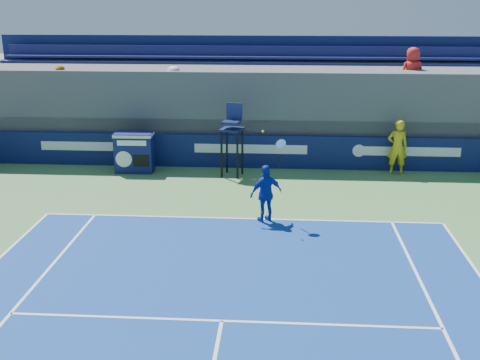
# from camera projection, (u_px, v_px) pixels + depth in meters

# --- Properties ---
(ball_person) EXTENTS (0.70, 0.46, 1.90)m
(ball_person) POSITION_uv_depth(u_px,v_px,m) (397.00, 147.00, 20.53)
(ball_person) COLOR gold
(ball_person) RESTS_ON apron
(back_hoarding) EXTENTS (20.40, 0.21, 1.20)m
(back_hoarding) POSITION_uv_depth(u_px,v_px,m) (251.00, 151.00, 21.41)
(back_hoarding) COLOR #0C1648
(back_hoarding) RESTS_ON ground
(match_clock) EXTENTS (1.33, 0.76, 1.40)m
(match_clock) POSITION_uv_depth(u_px,v_px,m) (134.00, 151.00, 20.86)
(match_clock) COLOR #101550
(match_clock) RESTS_ON ground
(umpire_chair) EXTENTS (0.84, 0.84, 2.48)m
(umpire_chair) POSITION_uv_depth(u_px,v_px,m) (232.00, 132.00, 20.19)
(umpire_chair) COLOR black
(umpire_chair) RESTS_ON ground
(tennis_player) EXTENTS (1.03, 0.78, 2.57)m
(tennis_player) POSITION_uv_depth(u_px,v_px,m) (266.00, 193.00, 16.19)
(tennis_player) COLOR #132E9C
(tennis_player) RESTS_ON apron
(stadium_seating) EXTENTS (21.00, 4.05, 4.40)m
(stadium_seating) POSITION_uv_depth(u_px,v_px,m) (254.00, 107.00, 23.00)
(stadium_seating) COLOR #4F4E53
(stadium_seating) RESTS_ON ground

